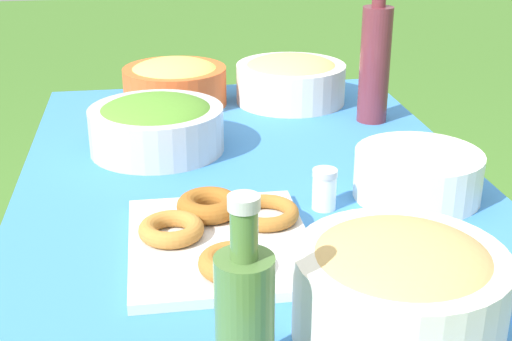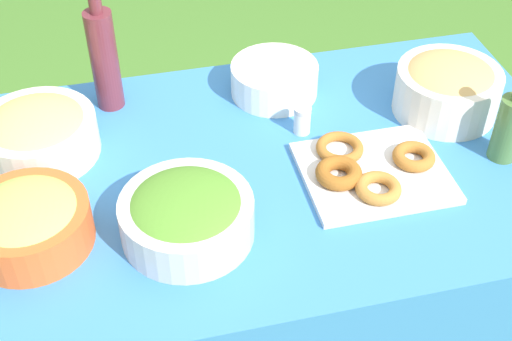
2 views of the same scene
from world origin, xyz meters
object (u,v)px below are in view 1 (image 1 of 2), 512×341
Objects in this scene: fruit_bowl at (175,81)px; salad_bowl at (156,124)px; plate_stack at (418,174)px; olive_oil_bottle at (245,315)px; pasta_bowl at (291,78)px; donut_platter at (220,235)px; bread_bowl at (400,287)px; wine_bottle at (375,59)px.

salad_bowl is at bearing 170.42° from fruit_bowl.
plate_stack is 0.60m from olive_oil_bottle.
donut_platter is (-0.73, 0.26, -0.04)m from pasta_bowl.
bread_bowl is (-0.40, 0.18, 0.03)m from plate_stack.
olive_oil_bottle is (-0.77, -0.08, 0.03)m from salad_bowl.
olive_oil_bottle reaches higher than fruit_bowl.
wine_bottle is at bearing -76.72° from salad_bowl.
pasta_bowl is 0.61m from plate_stack.
wine_bottle is (0.56, -0.42, 0.13)m from donut_platter.
bread_bowl is at bearing -144.61° from donut_platter.
salad_bowl reaches higher than plate_stack.
pasta_bowl reaches higher than salad_bowl.
plate_stack is at bearing -169.51° from pasta_bowl.
fruit_bowl is (0.02, 0.29, -0.00)m from pasta_bowl.
pasta_bowl is 1.10m from olive_oil_bottle.
wine_bottle is at bearing -113.94° from fruit_bowl.
fruit_bowl is at bearing 2.36° from donut_platter.
salad_bowl reaches higher than donut_platter.
fruit_bowl is at bearing 1.33° from olive_oil_bottle.
bread_bowl is (-0.83, 0.23, -0.07)m from wine_bottle.
wine_bottle is at bearing -137.88° from pasta_bowl.
salad_bowl is 0.76m from bread_bowl.
fruit_bowl is (0.20, 0.45, -0.09)m from wine_bottle.
donut_platter is 1.40× the size of olive_oil_bottle.
olive_oil_bottle is at bearing 165.95° from pasta_bowl.
salad_bowl is at bearing 56.18° from plate_stack.
bread_bowl reaches higher than pasta_bowl.
bread_bowl is (-0.27, -0.19, 0.06)m from donut_platter.
wine_bottle is at bearing -6.50° from plate_stack.
fruit_bowl is at bearing 66.06° from wine_bottle.
salad_bowl is 1.19× the size of olive_oil_bottle.
donut_platter is at bearing 35.39° from bread_bowl.
bread_bowl is at bearing -73.79° from olive_oil_bottle.
pasta_bowl is 1.17× the size of olive_oil_bottle.
donut_platter is at bearing 109.40° from plate_stack.
donut_platter is 0.34m from bread_bowl.
olive_oil_bottle is at bearing 106.21° from bread_bowl.
wine_bottle is (0.12, -0.50, 0.09)m from salad_bowl.
bread_bowl reaches higher than salad_bowl.
fruit_bowl reaches higher than plate_stack.
pasta_bowl is 0.29m from fruit_bowl.
donut_platter is 1.28× the size of fruit_bowl.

